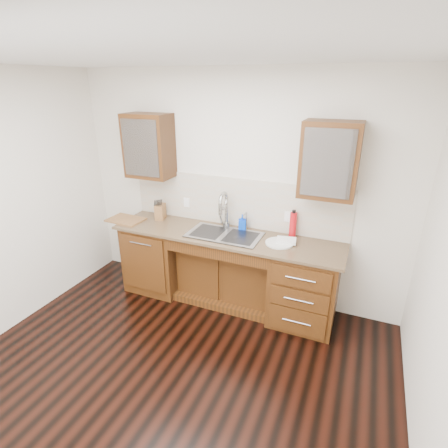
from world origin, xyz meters
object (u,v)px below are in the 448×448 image
at_px(soap_bottle, 242,222).
at_px(knife_block, 160,212).
at_px(water_bottle, 293,225).
at_px(plate, 279,243).
at_px(cutting_board, 126,220).

relative_size(soap_bottle, knife_block, 0.98).
bearing_deg(water_bottle, plate, -110.59).
distance_m(knife_block, cutting_board, 0.45).
height_order(soap_bottle, knife_block, knife_block).
xyz_separation_m(water_bottle, cutting_board, (-2.05, -0.31, -0.14)).
xyz_separation_m(water_bottle, plate, (-0.09, -0.23, -0.14)).
distance_m(soap_bottle, cutting_board, 1.49).
distance_m(soap_bottle, water_bottle, 0.60).
height_order(soap_bottle, plate, soap_bottle).
xyz_separation_m(plate, knife_block, (-1.59, 0.15, 0.09)).
height_order(soap_bottle, water_bottle, water_bottle).
distance_m(soap_bottle, knife_block, 1.08).
xyz_separation_m(soap_bottle, plate, (0.51, -0.21, -0.08)).
xyz_separation_m(water_bottle, knife_block, (-1.68, -0.09, -0.05)).
height_order(water_bottle, cutting_board, water_bottle).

